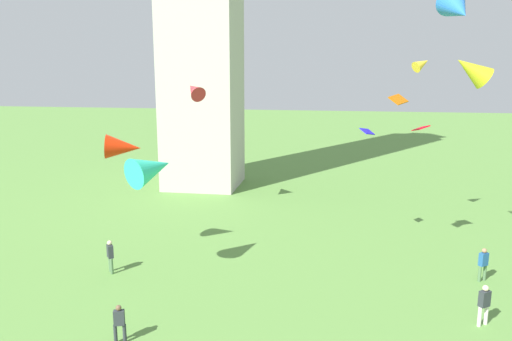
{
  "coord_description": "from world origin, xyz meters",
  "views": [
    {
      "loc": [
        1.31,
        -4.2,
        10.69
      ],
      "look_at": [
        -2.69,
        20.21,
        5.55
      ],
      "focal_mm": 35.35,
      "sensor_mm": 36.0,
      "label": 1
    }
  ],
  "objects": [
    {
      "name": "person_1",
      "position": [
        -10.27,
        19.17,
        1.01
      ],
      "size": [
        0.49,
        0.53,
        1.78
      ],
      "rotation": [
        0.0,
        0.0,
        5.36
      ],
      "color": "#51754C",
      "rests_on": "ground_plane"
    },
    {
      "name": "kite_flying_5",
      "position": [
        5.84,
        24.68,
        7.32
      ],
      "size": [
        0.9,
        1.15,
        0.43
      ],
      "rotation": [
        0.0,
        0.0,
        4.99
      ],
      "color": "red"
    },
    {
      "name": "person_0",
      "position": [
        -6.89,
        12.75,
        0.9
      ],
      "size": [
        0.48,
        0.35,
        1.59
      ],
      "rotation": [
        0.0,
        0.0,
        0.28
      ],
      "color": "#2D3338",
      "rests_on": "ground_plane"
    },
    {
      "name": "kite_flying_2",
      "position": [
        5.37,
        15.4,
        12.69
      ],
      "size": [
        1.41,
        1.99,
        1.6
      ],
      "rotation": [
        0.0,
        0.0,
        0.2
      ],
      "color": "blue"
    },
    {
      "name": "kite_flying_1",
      "position": [
        -9.9,
        20.7,
        6.46
      ],
      "size": [
        2.22,
        1.84,
        1.43
      ],
      "rotation": [
        0.0,
        0.0,
        1.9
      ],
      "color": "red"
    },
    {
      "name": "kite_flying_4",
      "position": [
        8.25,
        24.79,
        10.52
      ],
      "size": [
        2.39,
        1.58,
        2.08
      ],
      "rotation": [
        0.0,
        0.0,
        4.85
      ],
      "color": "gold"
    },
    {
      "name": "person_2",
      "position": [
        7.57,
        16.51,
        1.02
      ],
      "size": [
        0.53,
        0.49,
        1.79
      ],
      "rotation": [
        0.0,
        0.0,
        3.78
      ],
      "color": "silver",
      "rests_on": "ground_plane"
    },
    {
      "name": "kite_flying_0",
      "position": [
        -7.53,
        18.55,
        5.83
      ],
      "size": [
        2.51,
        2.77,
        1.77
      ],
      "rotation": [
        0.0,
        0.0,
        2.59
      ],
      "color": "#2CDDB1"
    },
    {
      "name": "person_3",
      "position": [
        8.75,
        21.22,
        0.99
      ],
      "size": [
        0.52,
        0.48,
        1.74
      ],
      "rotation": [
        0.0,
        0.0,
        3.8
      ],
      "color": "#51754C",
      "rests_on": "ground_plane"
    },
    {
      "name": "kite_flying_6",
      "position": [
        -8.64,
        29.97,
        9.05
      ],
      "size": [
        2.01,
        2.11,
        1.58
      ],
      "rotation": [
        0.0,
        0.0,
        3.83
      ],
      "color": "red"
    },
    {
      "name": "kite_flying_7",
      "position": [
        2.95,
        24.99,
        7.03
      ],
      "size": [
        0.93,
        1.03,
        0.44
      ],
      "rotation": [
        0.0,
        0.0,
        0.91
      ],
      "color": "#2019E0"
    },
    {
      "name": "kite_flying_9",
      "position": [
        6.18,
        28.06,
        10.82
      ],
      "size": [
        1.38,
        1.23,
        1.06
      ],
      "rotation": [
        0.0,
        0.0,
        2.13
      ],
      "color": "yellow"
    },
    {
      "name": "kite_flying_3",
      "position": [
        4.3,
        22.59,
        9.01
      ],
      "size": [
        1.1,
        1.12,
        0.54
      ],
      "rotation": [
        0.0,
        0.0,
        4.06
      ],
      "color": "#BD5908"
    }
  ]
}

